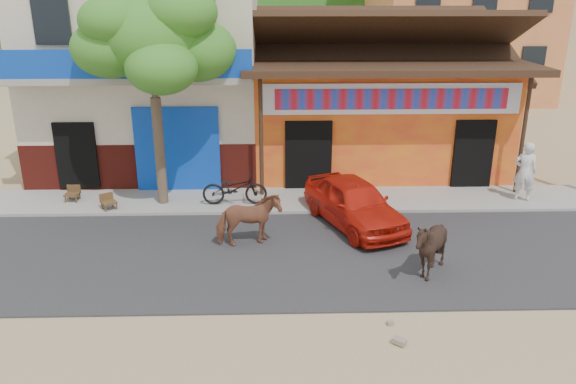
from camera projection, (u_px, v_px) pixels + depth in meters
name	position (u px, v px, depth m)	size (l,w,h in m)	color
ground	(351.00, 313.00, 10.71)	(120.00, 120.00, 0.00)	#9E825B
road	(337.00, 255.00, 13.05)	(60.00, 5.00, 0.04)	#28282B
sidewalk	(324.00, 200.00, 16.33)	(60.00, 2.00, 0.12)	gray
dance_club	(372.00, 113.00, 19.56)	(8.00, 6.00, 3.60)	orange
cafe_building	(152.00, 64.00, 18.80)	(7.00, 6.00, 7.00)	beige
apartment_rear	(561.00, 4.00, 37.72)	(8.00, 8.00, 10.00)	tan
tree	(155.00, 98.00, 15.00)	(3.00, 3.00, 6.00)	#2D721E
cow_tan	(248.00, 220.00, 13.30)	(0.69, 1.51, 1.27)	brown
cow_dark	(430.00, 247.00, 11.81)	(1.09, 1.22, 1.35)	black
red_car	(354.00, 203.00, 14.46)	(1.46, 3.63, 1.24)	red
scooter	(235.00, 188.00, 15.72)	(0.63, 1.81, 0.95)	black
pedestrian	(525.00, 171.00, 15.91)	(0.63, 0.41, 1.72)	silver
cafe_chair_left	(71.00, 187.00, 15.99)	(0.38, 0.38, 0.81)	#452D17
cafe_chair_right	(108.00, 196.00, 15.36)	(0.38, 0.38, 0.80)	#4D2D19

